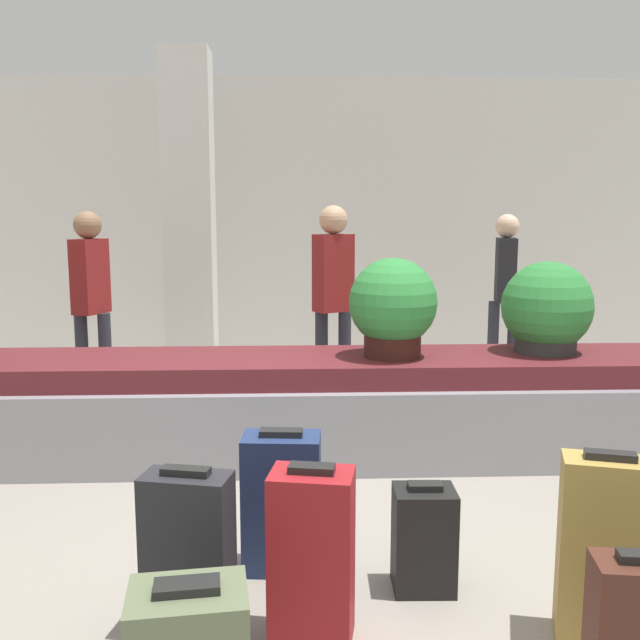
# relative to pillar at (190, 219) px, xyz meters

# --- Properties ---
(ground_plane) EXTENTS (18.00, 18.00, 0.00)m
(ground_plane) POSITION_rel_pillar_xyz_m (1.18, -3.96, -1.60)
(ground_plane) COLOR gray
(back_wall) EXTENTS (18.00, 0.06, 3.20)m
(back_wall) POSITION_rel_pillar_xyz_m (1.18, 1.42, 0.00)
(back_wall) COLOR silver
(back_wall) RESTS_ON ground_plane
(carousel) EXTENTS (6.59, 0.95, 0.70)m
(carousel) POSITION_rel_pillar_xyz_m (1.18, -2.33, -1.26)
(carousel) COLOR gray
(carousel) RESTS_ON ground_plane
(pillar) EXTENTS (0.47, 0.47, 3.20)m
(pillar) POSITION_rel_pillar_xyz_m (0.00, 0.00, 0.00)
(pillar) COLOR silver
(pillar) RESTS_ON ground_plane
(suitcase_1) EXTENTS (0.38, 0.25, 0.70)m
(suitcase_1) POSITION_rel_pillar_xyz_m (0.58, -4.44, -1.26)
(suitcase_1) COLOR #232328
(suitcase_1) RESTS_ON ground_plane
(suitcase_4) EXTENTS (0.36, 0.28, 0.72)m
(suitcase_4) POSITION_rel_pillar_xyz_m (1.06, -4.49, -1.25)
(suitcase_4) COLOR maroon
(suitcase_4) RESTS_ON ground_plane
(suitcase_5) EXTENTS (0.38, 0.25, 0.68)m
(suitcase_5) POSITION_rel_pillar_xyz_m (0.94, -3.92, -1.27)
(suitcase_5) COLOR navy
(suitcase_5) RESTS_ON ground_plane
(suitcase_6) EXTENTS (0.28, 0.23, 0.50)m
(suitcase_6) POSITION_rel_pillar_xyz_m (1.57, -4.13, -1.36)
(suitcase_6) COLOR black
(suitcase_6) RESTS_ON ground_plane
(suitcase_7) EXTENTS (0.38, 0.28, 0.77)m
(suitcase_7) POSITION_rel_pillar_xyz_m (2.20, -4.53, -1.23)
(suitcase_7) COLOR #A3843D
(suitcase_7) RESTS_ON ground_plane
(potted_plant_0) EXTENTS (0.63, 0.63, 0.64)m
(potted_plant_0) POSITION_rel_pillar_xyz_m (2.77, -2.25, -0.60)
(potted_plant_0) COLOR #2D2D2D
(potted_plant_0) RESTS_ON carousel
(potted_plant_2) EXTENTS (0.60, 0.60, 0.67)m
(potted_plant_2) POSITION_rel_pillar_xyz_m (1.68, -2.36, -0.56)
(potted_plant_2) COLOR #381914
(potted_plant_2) RESTS_ON carousel
(traveler_0) EXTENTS (0.31, 0.36, 1.68)m
(traveler_0) POSITION_rel_pillar_xyz_m (-0.73, -0.95, -0.60)
(traveler_0) COLOR #282833
(traveler_0) RESTS_ON ground_plane
(traveler_1) EXTENTS (0.31, 0.35, 1.64)m
(traveler_1) POSITION_rel_pillar_xyz_m (3.10, -0.19, -0.62)
(traveler_1) COLOR #282833
(traveler_1) RESTS_ON ground_plane
(traveler_2) EXTENTS (0.37, 0.32, 1.72)m
(traveler_2) POSITION_rel_pillar_xyz_m (1.35, -1.07, -0.56)
(traveler_2) COLOR #282833
(traveler_2) RESTS_ON ground_plane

